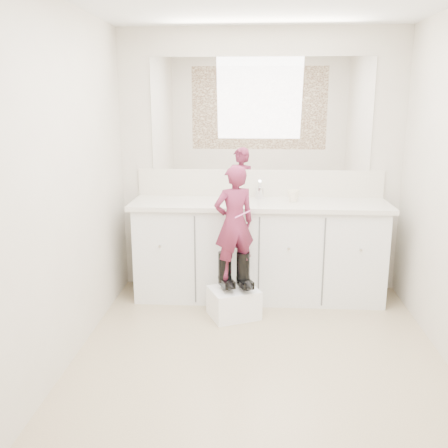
{
  "coord_description": "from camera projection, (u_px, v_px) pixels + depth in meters",
  "views": [
    {
      "loc": [
        -0.04,
        -3.13,
        1.77
      ],
      "look_at": [
        -0.29,
        0.79,
        0.79
      ],
      "focal_mm": 40.0,
      "sensor_mm": 36.0,
      "label": 1
    }
  ],
  "objects": [
    {
      "name": "wall_back",
      "position": [
        260.0,
        163.0,
        4.62
      ],
      "size": [
        2.6,
        0.0,
        2.6
      ],
      "primitive_type": "plane",
      "rotation": [
        1.57,
        0.0,
        0.0
      ],
      "color": "beige",
      "rests_on": "floor"
    },
    {
      "name": "vanity_cabinet",
      "position": [
        259.0,
        252.0,
        4.54
      ],
      "size": [
        2.2,
        0.55,
        0.85
      ],
      "primitive_type": "cube",
      "color": "silver",
      "rests_on": "floor"
    },
    {
      "name": "faucet",
      "position": [
        260.0,
        193.0,
        4.56
      ],
      "size": [
        0.08,
        0.08,
        0.1
      ],
      "primitive_type": "cylinder",
      "color": "silver",
      "rests_on": "countertop"
    },
    {
      "name": "dot_panel",
      "position": [
        268.0,
        137.0,
        1.62
      ],
      "size": [
        2.0,
        0.01,
        1.2
      ],
      "primitive_type": "cube",
      "color": "#472819",
      "rests_on": "wall_front"
    },
    {
      "name": "boot_left",
      "position": [
        225.0,
        271.0,
        4.1
      ],
      "size": [
        0.19,
        0.24,
        0.32
      ],
      "primitive_type": null,
      "rotation": [
        0.0,
        0.0,
        0.42
      ],
      "color": "black",
      "rests_on": "step_stool"
    },
    {
      "name": "toothbrush",
      "position": [
        243.0,
        214.0,
        3.93
      ],
      "size": [
        0.13,
        0.07,
        0.06
      ],
      "primitive_type": "cylinder",
      "rotation": [
        0.0,
        1.22,
        0.42
      ],
      "color": "pink",
      "rests_on": "toddler"
    },
    {
      "name": "toddler",
      "position": [
        234.0,
        223.0,
        4.0
      ],
      "size": [
        0.4,
        0.34,
        0.93
      ],
      "primitive_type": "imported",
      "rotation": [
        0.0,
        0.0,
        3.56
      ],
      "color": "#A33259",
      "rests_on": "step_stool"
    },
    {
      "name": "wall_front",
      "position": [
        266.0,
        269.0,
        1.72
      ],
      "size": [
        2.6,
        0.0,
        2.6
      ],
      "primitive_type": "plane",
      "rotation": [
        -1.57,
        0.0,
        0.0
      ],
      "color": "beige",
      "rests_on": "floor"
    },
    {
      "name": "backsplash",
      "position": [
        260.0,
        183.0,
        4.65
      ],
      "size": [
        2.28,
        0.03,
        0.25
      ],
      "primitive_type": "cube",
      "color": "beige",
      "rests_on": "countertop"
    },
    {
      "name": "boot_right",
      "position": [
        243.0,
        271.0,
        4.1
      ],
      "size": [
        0.19,
        0.24,
        0.32
      ],
      "primitive_type": null,
      "rotation": [
        0.0,
        0.0,
        0.42
      ],
      "color": "black",
      "rests_on": "step_stool"
    },
    {
      "name": "wall_left",
      "position": [
        62.0,
        190.0,
        3.25
      ],
      "size": [
        0.0,
        3.0,
        3.0
      ],
      "primitive_type": "plane",
      "rotation": [
        1.57,
        0.0,
        1.57
      ],
      "color": "beige",
      "rests_on": "floor"
    },
    {
      "name": "mirror",
      "position": [
        261.0,
        115.0,
        4.5
      ],
      "size": [
        2.0,
        0.02,
        1.0
      ],
      "primitive_type": "cube",
      "color": "white",
      "rests_on": "wall_back"
    },
    {
      "name": "step_stool",
      "position": [
        234.0,
        303.0,
        4.17
      ],
      "size": [
        0.48,
        0.45,
        0.24
      ],
      "primitive_type": "cube",
      "rotation": [
        0.0,
        0.0,
        0.42
      ],
      "color": "white",
      "rests_on": "floor"
    },
    {
      "name": "floor",
      "position": [
        258.0,
        362.0,
        3.46
      ],
      "size": [
        3.0,
        3.0,
        0.0
      ],
      "primitive_type": "plane",
      "color": "#927A60",
      "rests_on": "ground"
    },
    {
      "name": "soap_bottle",
      "position": [
        237.0,
        190.0,
        4.4
      ],
      "size": [
        0.12,
        0.12,
        0.21
      ],
      "primitive_type": "imported",
      "rotation": [
        0.0,
        0.0,
        -0.3
      ],
      "color": "beige",
      "rests_on": "countertop"
    },
    {
      "name": "cup",
      "position": [
        293.0,
        196.0,
        4.43
      ],
      "size": [
        0.12,
        0.12,
        0.1
      ],
      "primitive_type": "imported",
      "rotation": [
        0.0,
        0.0,
        0.1
      ],
      "color": "#F0E4C0",
      "rests_on": "countertop"
    },
    {
      "name": "countertop",
      "position": [
        260.0,
        204.0,
        4.42
      ],
      "size": [
        2.28,
        0.58,
        0.04
      ],
      "primitive_type": "cube",
      "color": "beige",
      "rests_on": "vanity_cabinet"
    }
  ]
}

